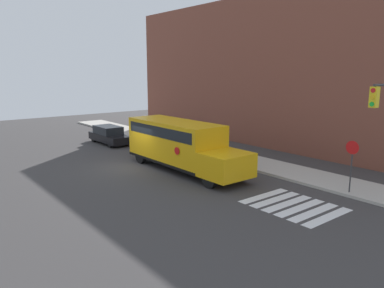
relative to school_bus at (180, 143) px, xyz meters
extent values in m
plane|color=#3A3838|center=(-2.41, -1.80, -1.69)|extent=(60.00, 60.00, 0.00)
cube|color=#B2ADA3|center=(-2.41, 4.70, -1.62)|extent=(44.00, 3.00, 0.15)
cube|color=brown|center=(-2.41, 11.20, 4.28)|extent=(32.00, 4.00, 11.93)
cube|color=white|center=(6.66, 0.20, -1.69)|extent=(0.50, 3.20, 0.01)
cube|color=white|center=(7.36, 0.20, -1.69)|extent=(0.50, 3.20, 0.01)
cube|color=white|center=(8.06, 0.20, -1.69)|extent=(0.50, 3.20, 0.01)
cube|color=white|center=(8.76, 0.20, -1.69)|extent=(0.50, 3.20, 0.01)
cube|color=white|center=(9.46, 0.20, -1.69)|extent=(0.50, 3.20, 0.01)
cube|color=white|center=(10.16, 0.20, -1.69)|extent=(0.50, 3.20, 0.01)
cube|color=#EAA80F|center=(-0.52, 0.00, 0.03)|extent=(7.14, 2.50, 2.53)
cube|color=#EAA80F|center=(4.15, 0.00, -0.58)|extent=(2.20, 2.50, 1.32)
cube|color=black|center=(-0.52, 0.00, -1.16)|extent=(7.14, 2.54, 0.16)
cube|color=black|center=(-0.52, 0.00, 0.74)|extent=(6.57, 2.53, 0.64)
cylinder|color=red|center=(1.44, -1.29, -0.10)|extent=(0.44, 0.02, 0.44)
cylinder|color=black|center=(4.04, 1.08, -1.19)|extent=(1.00, 0.30, 1.00)
cylinder|color=black|center=(4.04, -1.08, -1.19)|extent=(1.00, 0.30, 1.00)
cylinder|color=black|center=(-2.89, 1.08, -1.19)|extent=(1.00, 0.30, 1.00)
cylinder|color=black|center=(-2.89, -1.08, -1.19)|extent=(1.00, 0.30, 1.00)
cube|color=black|center=(-10.45, 0.41, -1.17)|extent=(4.71, 1.75, 0.60)
cube|color=#1E2328|center=(-10.73, 0.41, -0.54)|extent=(2.64, 1.61, 0.65)
cylinder|color=black|center=(-8.89, 1.16, -1.37)|extent=(0.64, 0.22, 0.64)
cylinder|color=black|center=(-8.89, -0.35, -1.37)|extent=(0.64, 0.22, 0.64)
cylinder|color=black|center=(-12.00, 1.16, -1.37)|extent=(0.64, 0.22, 0.64)
cylinder|color=black|center=(-12.00, -0.35, -1.37)|extent=(0.64, 0.22, 0.64)
cylinder|color=#38383A|center=(9.19, 3.60, -0.47)|extent=(0.07, 0.07, 2.44)
cylinder|color=red|center=(9.19, 3.56, 0.72)|extent=(0.66, 0.03, 0.66)
cube|color=yellow|center=(11.31, 0.86, 3.38)|extent=(0.28, 0.28, 0.80)
cylinder|color=red|center=(11.31, 0.71, 3.64)|extent=(0.18, 0.02, 0.18)
cylinder|color=#EAB214|center=(11.31, 0.71, 3.38)|extent=(0.18, 0.02, 0.18)
cylinder|color=green|center=(11.31, 0.71, 3.12)|extent=(0.18, 0.02, 0.18)
camera|label=1|loc=(18.19, -13.56, 4.37)|focal=35.00mm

